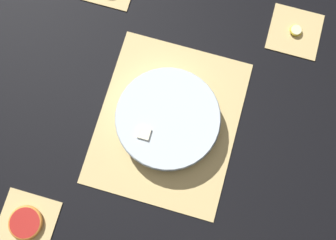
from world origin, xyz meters
TOP-DOWN VIEW (x-y plane):
  - ground_plane at (0.00, 0.00)m, footprint 6.00×6.00m
  - bamboo_mat_center at (0.00, 0.00)m, footprint 0.41×0.34m
  - coaster_mat_near_right at (0.33, -0.26)m, footprint 0.13×0.13m
  - coaster_mat_far_left at (-0.33, 0.26)m, footprint 0.13×0.13m
  - fruit_salad_bowl at (0.00, -0.00)m, footprint 0.26×0.26m
  - banana_coin_single at (0.33, -0.26)m, footprint 0.03×0.03m
  - grapefruit_slice at (-0.33, 0.26)m, footprint 0.08×0.08m

SIDE VIEW (x-z plane):
  - ground_plane at x=0.00m, z-range 0.00..0.00m
  - coaster_mat_near_right at x=0.33m, z-range 0.00..0.01m
  - coaster_mat_far_left at x=-0.33m, z-range 0.00..0.01m
  - bamboo_mat_center at x=0.00m, z-range 0.00..0.01m
  - banana_coin_single at x=0.33m, z-range 0.01..0.01m
  - grapefruit_slice at x=-0.33m, z-range 0.01..0.02m
  - fruit_salad_bowl at x=0.00m, z-range 0.01..0.06m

